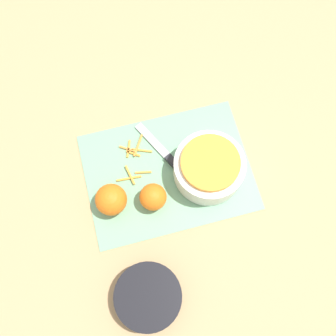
{
  "coord_description": "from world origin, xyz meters",
  "views": [
    {
      "loc": [
        0.08,
        0.32,
        1.03
      ],
      "look_at": [
        0.0,
        0.0,
        0.04
      ],
      "focal_mm": 42.0,
      "sensor_mm": 36.0,
      "label": 1
    }
  ],
  "objects_px": {
    "bowl_speckled": "(209,168)",
    "bowl_dark": "(148,297)",
    "orange_right": "(111,200)",
    "orange_left": "(153,197)",
    "knife": "(172,161)"
  },
  "relations": [
    {
      "from": "bowl_speckled",
      "to": "bowl_dark",
      "type": "relative_size",
      "value": 1.14
    },
    {
      "from": "bowl_speckled",
      "to": "bowl_dark",
      "type": "height_order",
      "value": "bowl_speckled"
    },
    {
      "from": "orange_right",
      "to": "knife",
      "type": "bearing_deg",
      "value": -157.64
    },
    {
      "from": "bowl_speckled",
      "to": "orange_right",
      "type": "height_order",
      "value": "bowl_speckled"
    },
    {
      "from": "bowl_speckled",
      "to": "bowl_dark",
      "type": "xyz_separation_m",
      "value": [
        0.23,
        0.27,
        -0.02
      ]
    },
    {
      "from": "bowl_dark",
      "to": "bowl_speckled",
      "type": "bearing_deg",
      "value": -130.33
    },
    {
      "from": "bowl_dark",
      "to": "orange_left",
      "type": "bearing_deg",
      "value": -106.79
    },
    {
      "from": "orange_right",
      "to": "bowl_speckled",
      "type": "bearing_deg",
      "value": -175.87
    },
    {
      "from": "bowl_dark",
      "to": "orange_left",
      "type": "distance_m",
      "value": 0.25
    },
    {
      "from": "bowl_speckled",
      "to": "orange_right",
      "type": "xyz_separation_m",
      "value": [
        0.27,
        0.02,
        -0.0
      ]
    },
    {
      "from": "orange_right",
      "to": "orange_left",
      "type": "bearing_deg",
      "value": 169.84
    },
    {
      "from": "orange_left",
      "to": "knife",
      "type": "bearing_deg",
      "value": -129.04
    },
    {
      "from": "bowl_dark",
      "to": "orange_left",
      "type": "relative_size",
      "value": 2.3
    },
    {
      "from": "bowl_dark",
      "to": "knife",
      "type": "height_order",
      "value": "bowl_dark"
    },
    {
      "from": "bowl_dark",
      "to": "orange_right",
      "type": "distance_m",
      "value": 0.26
    }
  ]
}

